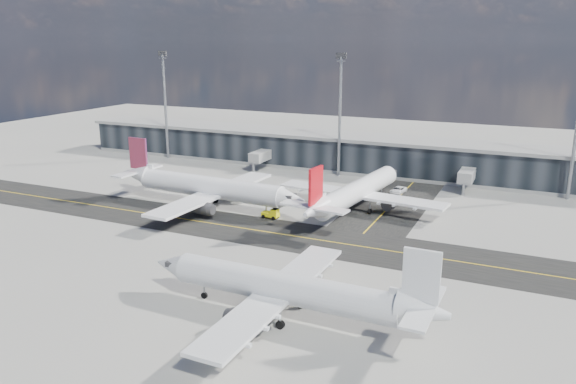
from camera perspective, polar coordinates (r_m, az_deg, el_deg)
name	(u,v)px	position (r m, az deg, el deg)	size (l,w,h in m)	color
ground	(242,237)	(94.25, -4.72, -4.57)	(300.00, 300.00, 0.00)	gray
taxiway_lanes	(290,222)	(101.62, 0.17, -3.02)	(180.00, 63.00, 0.03)	black
terminal_concourse	(348,154)	(141.87, 6.13, 3.89)	(152.00, 19.80, 8.80)	black
floodlight_masts	(340,111)	(133.56, 5.30, 8.21)	(102.50, 0.70, 28.90)	gray
airliner_af	(207,187)	(110.17, -8.20, 0.50)	(41.91, 35.71, 12.42)	white
airliner_redtail	(357,192)	(107.39, 7.00, 0.04)	(34.00, 39.77, 11.78)	white
airliner_near	(288,289)	(66.62, -0.01, -9.82)	(37.48, 31.88, 11.13)	silver
baggage_tug	(272,213)	(102.97, -1.65, -2.20)	(3.33, 1.93, 2.00)	#FFF50D
service_van	(398,190)	(122.10, 11.13, 0.19)	(2.37, 5.15, 1.43)	white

